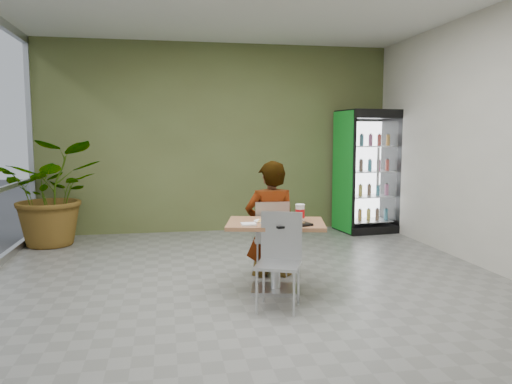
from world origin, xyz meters
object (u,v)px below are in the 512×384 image
(chair_far, at_px, (271,232))
(potted_plant, at_px, (53,193))
(cafeteria_tray, at_px, (289,224))
(beverage_fridge, at_px, (368,171))
(seated_woman, at_px, (271,231))
(chair_near, at_px, (280,252))
(dining_table, at_px, (276,242))
(soda_cup, at_px, (300,213))

(chair_far, height_order, potted_plant, potted_plant)
(chair_far, xyz_separation_m, cafeteria_tray, (0.01, -0.80, 0.24))
(beverage_fridge, xyz_separation_m, potted_plant, (-5.09, -0.19, -0.25))
(cafeteria_tray, bearing_deg, seated_woman, 90.54)
(beverage_fridge, bearing_deg, seated_woman, -140.03)
(chair_far, bearing_deg, chair_near, 85.65)
(seated_woman, height_order, cafeteria_tray, seated_woman)
(chair_near, relative_size, seated_woman, 0.55)
(chair_far, height_order, chair_near, chair_near)
(chair_far, relative_size, potted_plant, 0.56)
(chair_far, height_order, seated_woman, seated_woman)
(chair_near, bearing_deg, dining_table, 104.43)
(chair_near, xyz_separation_m, cafeteria_tray, (0.15, 0.24, 0.23))
(seated_woman, bearing_deg, chair_near, 85.68)
(potted_plant, bearing_deg, soda_cup, -42.45)
(chair_far, bearing_deg, soda_cup, 112.02)
(soda_cup, xyz_separation_m, potted_plant, (-3.06, 2.80, -0.04))
(beverage_fridge, bearing_deg, chair_far, -139.58)
(seated_woman, distance_m, beverage_fridge, 3.29)
(seated_woman, bearing_deg, dining_table, 85.72)
(seated_woman, relative_size, beverage_fridge, 0.80)
(dining_table, bearing_deg, beverage_fridge, 52.55)
(soda_cup, bearing_deg, chair_near, -124.59)
(dining_table, bearing_deg, chair_far, 82.50)
(seated_woman, xyz_separation_m, cafeteria_tray, (0.01, -0.85, 0.23))
(beverage_fridge, relative_size, potted_plant, 1.31)
(chair_near, height_order, seated_woman, seated_woman)
(dining_table, height_order, soda_cup, soda_cup)
(soda_cup, xyz_separation_m, cafeteria_tray, (-0.18, -0.24, -0.07))
(dining_table, relative_size, chair_far, 1.27)
(soda_cup, relative_size, potted_plant, 0.11)
(potted_plant, bearing_deg, dining_table, -45.31)
(seated_woman, height_order, beverage_fridge, beverage_fridge)
(chair_far, distance_m, beverage_fridge, 3.33)
(dining_table, xyz_separation_m, seated_woman, (0.08, 0.63, -0.01))
(chair_far, xyz_separation_m, potted_plant, (-2.87, 2.24, 0.27))
(soda_cup, xyz_separation_m, beverage_fridge, (2.03, 2.98, 0.20))
(dining_table, xyz_separation_m, potted_plant, (-2.79, 2.82, 0.26))
(seated_woman, xyz_separation_m, beverage_fridge, (2.22, 2.38, 0.51))
(cafeteria_tray, bearing_deg, chair_far, 90.94)
(soda_cup, height_order, cafeteria_tray, soda_cup)
(seated_woman, height_order, potted_plant, potted_plant)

